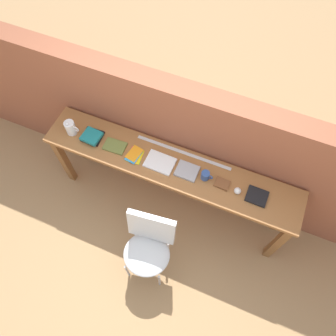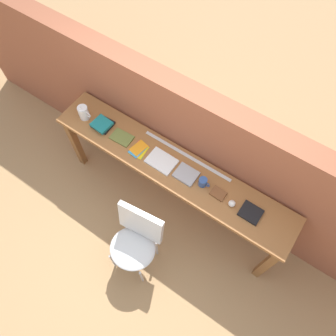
{
  "view_description": "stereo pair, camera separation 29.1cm",
  "coord_description": "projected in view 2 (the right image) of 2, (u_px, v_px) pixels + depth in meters",
  "views": [
    {
      "loc": [
        0.55,
        -1.06,
        3.54
      ],
      "look_at": [
        0.0,
        0.25,
        0.9
      ],
      "focal_mm": 35.0,
      "sensor_mm": 36.0,
      "label": 1
    },
    {
      "loc": [
        0.8,
        -0.93,
        3.54
      ],
      "look_at": [
        0.0,
        0.25,
        0.9
      ],
      "focal_mm": 35.0,
      "sensor_mm": 36.0,
      "label": 2
    }
  ],
  "objects": [
    {
      "name": "ground_plane",
      "position": [
        156.0,
        222.0,
        3.69
      ],
      "size": [
        40.0,
        40.0,
        0.0
      ],
      "primitive_type": "plane",
      "color": "tan"
    },
    {
      "name": "brick_wall_back",
      "position": [
        190.0,
        145.0,
        3.26
      ],
      "size": [
        6.0,
        0.2,
        1.56
      ],
      "primitive_type": "cube",
      "color": "#935138",
      "rests_on": "ground"
    },
    {
      "name": "sideboard",
      "position": [
        171.0,
        172.0,
        3.16
      ],
      "size": [
        2.5,
        0.44,
        0.88
      ],
      "color": "#996033",
      "rests_on": "ground"
    },
    {
      "name": "chair_white_moulded",
      "position": [
        136.0,
        240.0,
        3.06
      ],
      "size": [
        0.49,
        0.5,
        0.89
      ],
      "color": "silver",
      "rests_on": "ground"
    },
    {
      "name": "pitcher_white",
      "position": [
        84.0,
        113.0,
        3.23
      ],
      "size": [
        0.14,
        0.1,
        0.18
      ],
      "color": "white",
      "rests_on": "sideboard"
    },
    {
      "name": "book_stack_leftmost",
      "position": [
        102.0,
        124.0,
        3.22
      ],
      "size": [
        0.2,
        0.2,
        0.06
      ],
      "color": "black",
      "rests_on": "sideboard"
    },
    {
      "name": "magazine_cycling",
      "position": [
        122.0,
        137.0,
        3.17
      ],
      "size": [
        0.22,
        0.15,
        0.02
      ],
      "primitive_type": "cube",
      "rotation": [
        0.0,
        0.0,
        0.05
      ],
      "color": "olive",
      "rests_on": "sideboard"
    },
    {
      "name": "pamphlet_pile_colourful",
      "position": [
        139.0,
        150.0,
        3.11
      ],
      "size": [
        0.16,
        0.2,
        0.01
      ],
      "color": "green",
      "rests_on": "sideboard"
    },
    {
      "name": "book_open_centre",
      "position": [
        162.0,
        161.0,
        3.04
      ],
      "size": [
        0.27,
        0.2,
        0.02
      ],
      "primitive_type": "cube",
      "rotation": [
        0.0,
        0.0,
        -0.02
      ],
      "color": "white",
      "rests_on": "sideboard"
    },
    {
      "name": "book_grey_hardcover",
      "position": [
        186.0,
        174.0,
        2.97
      ],
      "size": [
        0.2,
        0.17,
        0.03
      ],
      "primitive_type": "cube",
      "rotation": [
        0.0,
        0.0,
        -0.01
      ],
      "color": "#9E9EA3",
      "rests_on": "sideboard"
    },
    {
      "name": "mug",
      "position": [
        203.0,
        182.0,
        2.9
      ],
      "size": [
        0.11,
        0.08,
        0.09
      ],
      "color": "#2D4C8C",
      "rests_on": "sideboard"
    },
    {
      "name": "leather_journal_brown",
      "position": [
        218.0,
        193.0,
        2.89
      ],
      "size": [
        0.13,
        0.11,
        0.02
      ],
      "primitive_type": "cube",
      "rotation": [
        0.0,
        0.0,
        -0.05
      ],
      "color": "brown",
      "rests_on": "sideboard"
    },
    {
      "name": "sports_ball_small",
      "position": [
        232.0,
        203.0,
        2.82
      ],
      "size": [
        0.06,
        0.06,
        0.06
      ],
      "primitive_type": "sphere",
      "color": "silver",
      "rests_on": "sideboard"
    },
    {
      "name": "book_repair_rightmost",
      "position": [
        251.0,
        213.0,
        2.8
      ],
      "size": [
        0.18,
        0.16,
        0.02
      ],
      "primitive_type": "cube",
      "rotation": [
        0.0,
        0.0,
        -0.01
      ],
      "color": "black",
      "rests_on": "sideboard"
    },
    {
      "name": "ruler_metal_back_edge",
      "position": [
        187.0,
        156.0,
        3.08
      ],
      "size": [
        0.95,
        0.03,
        0.0
      ],
      "primitive_type": "cube",
      "color": "silver",
      "rests_on": "sideboard"
    }
  ]
}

